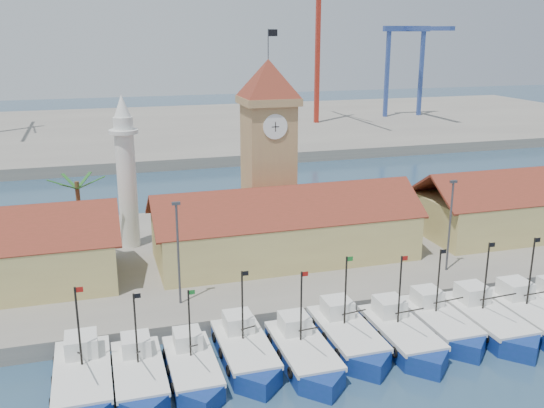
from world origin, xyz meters
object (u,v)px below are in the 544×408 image
object	(u,v)px
minaret	(126,172)
clock_tower	(268,147)
boat_0	(83,383)
boat_5	(349,338)

from	to	relation	value
minaret	clock_tower	bearing A→B (deg)	-7.61
boat_0	minaret	size ratio (longest dim) A/B	0.64
boat_0	boat_5	bearing A→B (deg)	1.59
boat_0	boat_5	size ratio (longest dim) A/B	1.03
boat_5	minaret	world-z (taller)	minaret
boat_5	clock_tower	distance (m)	25.31
boat_0	boat_5	world-z (taller)	boat_0
clock_tower	minaret	xyz separation A→B (m)	(-15.00, 2.00, -2.23)
boat_5	minaret	size ratio (longest dim) A/B	0.63
boat_5	minaret	distance (m)	30.20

